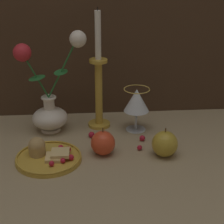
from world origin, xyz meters
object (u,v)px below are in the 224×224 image
at_px(candlestick, 99,85).
at_px(apple_near_glass, 103,143).
at_px(apple_beside_vase, 165,144).
at_px(wine_glass, 136,102).
at_px(plate_with_pastries, 47,155).
at_px(vase, 49,101).

distance_m(candlestick, apple_near_glass, 0.22).
bearing_deg(candlestick, apple_beside_vase, -50.20).
bearing_deg(apple_near_glass, wine_glass, 52.58).
xyz_separation_m(candlestick, apple_near_glass, (0.00, -0.19, -0.11)).
height_order(plate_with_pastries, wine_glass, wine_glass).
height_order(plate_with_pastries, apple_near_glass, apple_near_glass).
xyz_separation_m(vase, wine_glass, (0.28, -0.02, -0.00)).
relative_size(plate_with_pastries, wine_glass, 1.30).
bearing_deg(apple_beside_vase, plate_with_pastries, -179.90).
relative_size(apple_beside_vase, apple_near_glass, 1.05).
bearing_deg(vase, candlestick, 8.51).
bearing_deg(plate_with_pastries, vase, 90.66).
relative_size(candlestick, apple_near_glass, 4.71).
relative_size(wine_glass, apple_beside_vase, 1.65).
distance_m(plate_with_pastries, apple_near_glass, 0.16).
xyz_separation_m(plate_with_pastries, wine_glass, (0.28, 0.18, 0.08)).
relative_size(plate_with_pastries, apple_near_glass, 2.24).
distance_m(plate_with_pastries, wine_glass, 0.34).
distance_m(wine_glass, apple_beside_vase, 0.19).
bearing_deg(wine_glass, apple_near_glass, -127.42).
bearing_deg(candlestick, vase, -171.49).
relative_size(wine_glass, apple_near_glass, 1.73).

